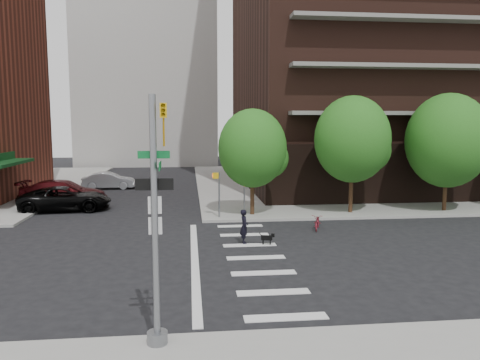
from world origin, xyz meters
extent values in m
plane|color=black|center=(0.00, 0.00, 0.00)|extent=(120.00, 120.00, 0.00)
cube|color=gray|center=(20.50, 23.50, 0.07)|extent=(39.00, 33.00, 0.15)
cube|color=silver|center=(3.00, -6.00, 0.01)|extent=(2.40, 0.50, 0.01)
cube|color=silver|center=(3.00, -4.00, 0.01)|extent=(2.40, 0.50, 0.01)
cube|color=silver|center=(3.00, -2.00, 0.01)|extent=(2.40, 0.50, 0.01)
cube|color=silver|center=(3.00, 0.00, 0.01)|extent=(2.40, 0.50, 0.01)
cube|color=silver|center=(3.00, 2.00, 0.01)|extent=(2.40, 0.50, 0.01)
cube|color=silver|center=(3.00, 4.00, 0.01)|extent=(2.40, 0.50, 0.01)
cube|color=silver|center=(3.00, 6.00, 0.01)|extent=(2.40, 0.50, 0.01)
cube|color=silver|center=(0.50, 0.00, 0.01)|extent=(0.30, 13.00, 0.01)
cube|color=black|center=(18.00, 24.00, 2.15)|extent=(25.50, 25.50, 4.00)
cube|color=#0C3814|center=(-11.30, 13.00, 2.95)|extent=(1.40, 6.00, 0.20)
cylinder|color=#301E11|center=(4.00, 8.50, 1.30)|extent=(0.24, 0.24, 2.30)
sphere|color=#235B19|center=(4.00, 8.50, 4.05)|extent=(4.00, 4.00, 4.00)
cylinder|color=#301E11|center=(10.00, 8.50, 1.45)|extent=(0.24, 0.24, 2.60)
sphere|color=#235B19|center=(10.00, 8.50, 4.55)|extent=(4.50, 4.50, 4.50)
cylinder|color=#301E11|center=(16.00, 8.50, 1.30)|extent=(0.24, 0.24, 2.30)
sphere|color=#235B19|center=(16.00, 8.50, 4.45)|extent=(5.00, 5.00, 5.00)
cylinder|color=slate|center=(-0.50, -7.50, 3.15)|extent=(0.16, 0.16, 6.00)
cylinder|color=slate|center=(-0.50, -7.50, 0.30)|extent=(0.50, 0.50, 0.30)
imported|color=gold|center=(-0.25, -7.50, 5.45)|extent=(0.16, 0.20, 1.00)
cube|color=#0A5926|center=(-0.50, -7.35, 4.75)|extent=(0.75, 0.02, 0.18)
cube|color=#0A5926|center=(-0.35, -7.50, 4.50)|extent=(0.02, 0.75, 0.18)
cube|color=black|center=(-0.50, -7.38, 4.05)|extent=(0.90, 0.02, 0.28)
cube|color=silver|center=(-0.50, -7.38, 3.55)|extent=(0.32, 0.02, 0.42)
cube|color=silver|center=(-0.50, -7.38, 3.05)|extent=(0.32, 0.02, 0.42)
cylinder|color=slate|center=(2.00, 7.80, 1.45)|extent=(0.10, 0.10, 2.60)
cube|color=gold|center=(1.80, 7.80, 2.55)|extent=(0.32, 0.25, 0.32)
cylinder|color=slate|center=(3.50, 8.30, 1.25)|extent=(0.08, 0.08, 2.20)
cube|color=gold|center=(3.50, 8.15, 2.15)|extent=(0.64, 0.02, 0.64)
imported|color=black|center=(-7.47, 11.62, 0.77)|extent=(2.99, 5.73, 1.54)
imported|color=#460D10|center=(-8.20, 14.08, 0.83)|extent=(2.75, 5.90, 1.67)
imported|color=#AFB3B8|center=(-6.42, 21.51, 0.71)|extent=(1.74, 4.39, 1.42)
imported|color=maroon|center=(6.91, 4.74, 0.41)|extent=(1.06, 1.66, 0.83)
imported|color=black|center=(2.80, 2.35, 0.79)|extent=(0.58, 0.39, 1.59)
cube|color=black|center=(3.79, 2.02, 0.32)|extent=(0.53, 0.28, 0.20)
cube|color=black|center=(4.06, 1.96, 0.44)|extent=(0.17, 0.15, 0.15)
cylinder|color=black|center=(3.94, 2.07, 0.11)|extent=(0.05, 0.05, 0.22)
cylinder|color=black|center=(3.64, 1.98, 0.11)|extent=(0.05, 0.05, 0.22)
camera|label=1|loc=(0.33, -18.48, 5.48)|focal=35.00mm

